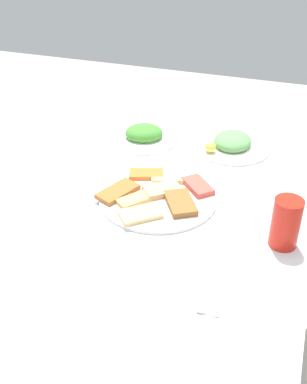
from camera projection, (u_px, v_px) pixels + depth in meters
ground_plane at (151, 373)px, 1.64m from camera, size 6.00×6.00×0.00m
dining_table at (151, 226)px, 1.29m from camera, size 1.19×0.83×0.70m
pide_platter at (158, 195)px, 1.27m from camera, size 0.32×0.31×0.03m
salad_plate_greens at (232, 143)px, 1.50m from camera, size 0.24×0.24×0.05m
salad_plate_rice at (144, 135)px, 1.55m from camera, size 0.21×0.21×0.06m
soda_can at (286, 223)px, 1.08m from camera, size 0.08×0.08×0.12m
paper_napkin at (214, 286)px, 1.00m from camera, size 0.19×0.19×0.00m
fork at (223, 287)px, 0.99m from camera, size 0.17×0.02×0.00m
spoon at (206, 283)px, 1.00m from camera, size 0.17×0.04×0.00m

